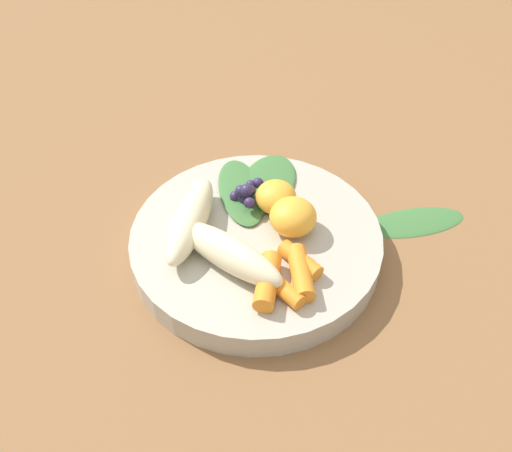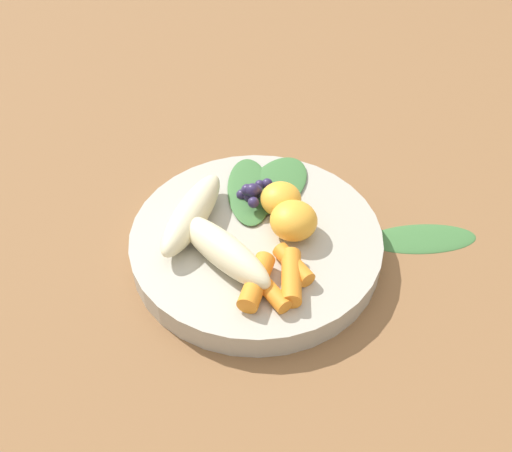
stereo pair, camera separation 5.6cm
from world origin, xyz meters
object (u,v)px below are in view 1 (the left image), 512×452
object	(u,v)px
banana_peeled_left	(229,253)
banana_peeled_right	(191,217)
orange_segment_near	(276,197)
bowl	(256,243)
kale_leaf_stray	(414,221)

from	to	relation	value
banana_peeled_left	banana_peeled_right	world-z (taller)	same
banana_peeled_left	orange_segment_near	bearing A→B (deg)	98.04
bowl	orange_segment_near	world-z (taller)	orange_segment_near
banana_peeled_left	bowl	bearing A→B (deg)	97.56
banana_peeled_right	orange_segment_near	bearing A→B (deg)	122.07
banana_peeled_right	kale_leaf_stray	xyz separation A→B (m)	(0.23, 0.05, -0.04)
bowl	kale_leaf_stray	world-z (taller)	bowl
orange_segment_near	kale_leaf_stray	bearing A→B (deg)	4.33
bowl	orange_segment_near	size ratio (longest dim) A/B	6.03
banana_peeled_right	kale_leaf_stray	distance (m)	0.24
bowl	banana_peeled_left	size ratio (longest dim) A/B	2.09
bowl	kale_leaf_stray	xyz separation A→B (m)	(0.17, 0.05, -0.01)
banana_peeled_left	kale_leaf_stray	distance (m)	0.22
banana_peeled_right	kale_leaf_stray	world-z (taller)	banana_peeled_right
bowl	orange_segment_near	xyz separation A→B (m)	(0.02, 0.04, 0.03)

